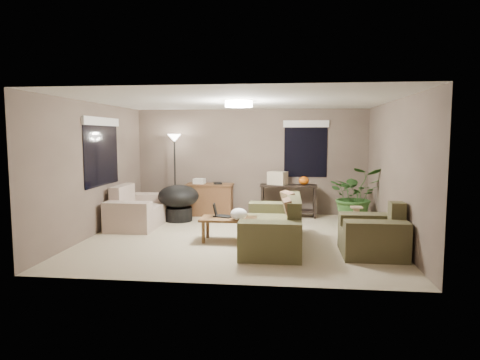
# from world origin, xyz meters

# --- Properties ---
(room_shell) EXTENTS (5.50, 5.50, 5.50)m
(room_shell) POSITION_xyz_m (0.00, 0.00, 1.25)
(room_shell) COLOR #BFB18E
(room_shell) RESTS_ON ground
(main_sofa) EXTENTS (0.95, 2.20, 0.85)m
(main_sofa) POSITION_xyz_m (0.68, -0.51, 0.29)
(main_sofa) COLOR brown
(main_sofa) RESTS_ON ground
(throw_pillows) EXTENTS (0.38, 1.38, 0.47)m
(throw_pillows) POSITION_xyz_m (0.93, -0.51, 0.65)
(throw_pillows) COLOR #8C7251
(throw_pillows) RESTS_ON main_sofa
(loveseat) EXTENTS (0.90, 1.60, 0.85)m
(loveseat) POSITION_xyz_m (-2.23, 0.78, 0.30)
(loveseat) COLOR beige
(loveseat) RESTS_ON ground
(armchair) EXTENTS (0.95, 1.00, 0.85)m
(armchair) POSITION_xyz_m (2.24, -0.91, 0.30)
(armchair) COLOR brown
(armchair) RESTS_ON ground
(coffee_table) EXTENTS (1.00, 0.55, 0.42)m
(coffee_table) POSITION_xyz_m (-0.15, -0.28, 0.36)
(coffee_table) COLOR brown
(coffee_table) RESTS_ON ground
(laptop) EXTENTS (0.40, 0.34, 0.24)m
(laptop) POSITION_xyz_m (-0.32, -0.18, 0.48)
(laptop) COLOR black
(laptop) RESTS_ON coffee_table
(plastic_bag) EXTENTS (0.31, 0.28, 0.20)m
(plastic_bag) POSITION_xyz_m (0.05, -0.43, 0.52)
(plastic_bag) COLOR white
(plastic_bag) RESTS_ON coffee_table
(desk) EXTENTS (1.10, 0.50, 0.75)m
(desk) POSITION_xyz_m (-0.93, 2.12, 0.38)
(desk) COLOR brown
(desk) RESTS_ON ground
(desk_papers) EXTENTS (0.71, 0.30, 0.12)m
(desk_papers) POSITION_xyz_m (-1.09, 2.11, 0.80)
(desk_papers) COLOR silver
(desk_papers) RESTS_ON desk
(console_table) EXTENTS (1.30, 0.40, 0.75)m
(console_table) POSITION_xyz_m (0.91, 2.14, 0.44)
(console_table) COLOR black
(console_table) RESTS_ON ground
(pumpkin) EXTENTS (0.30, 0.30, 0.19)m
(pumpkin) POSITION_xyz_m (1.26, 2.14, 0.85)
(pumpkin) COLOR orange
(pumpkin) RESTS_ON console_table
(cardboard_box) EXTENTS (0.49, 0.43, 0.30)m
(cardboard_box) POSITION_xyz_m (0.66, 2.14, 0.90)
(cardboard_box) COLOR beige
(cardboard_box) RESTS_ON console_table
(papasan_chair) EXTENTS (1.18, 1.18, 0.80)m
(papasan_chair) POSITION_xyz_m (-1.50, 1.39, 0.47)
(papasan_chair) COLOR black
(papasan_chair) RESTS_ON ground
(floor_lamp) EXTENTS (0.32, 0.32, 1.91)m
(floor_lamp) POSITION_xyz_m (-1.76, 2.10, 1.60)
(floor_lamp) COLOR black
(floor_lamp) RESTS_ON ground
(ceiling_fixture) EXTENTS (0.50, 0.50, 0.10)m
(ceiling_fixture) POSITION_xyz_m (0.00, 0.00, 2.44)
(ceiling_fixture) COLOR white
(ceiling_fixture) RESTS_ON room_shell
(houseplant) EXTENTS (1.10, 1.23, 0.96)m
(houseplant) POSITION_xyz_m (2.32, 1.50, 0.48)
(houseplant) COLOR #2D5923
(houseplant) RESTS_ON ground
(cat_scratching_post) EXTENTS (0.32, 0.32, 0.50)m
(cat_scratching_post) POSITION_xyz_m (2.23, 0.72, 0.21)
(cat_scratching_post) COLOR tan
(cat_scratching_post) RESTS_ON ground
(window_left) EXTENTS (0.05, 1.56, 1.33)m
(window_left) POSITION_xyz_m (-2.73, 0.30, 1.78)
(window_left) COLOR black
(window_left) RESTS_ON room_shell
(window_back) EXTENTS (1.06, 0.05, 1.33)m
(window_back) POSITION_xyz_m (1.30, 2.48, 1.79)
(window_back) COLOR black
(window_back) RESTS_ON room_shell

